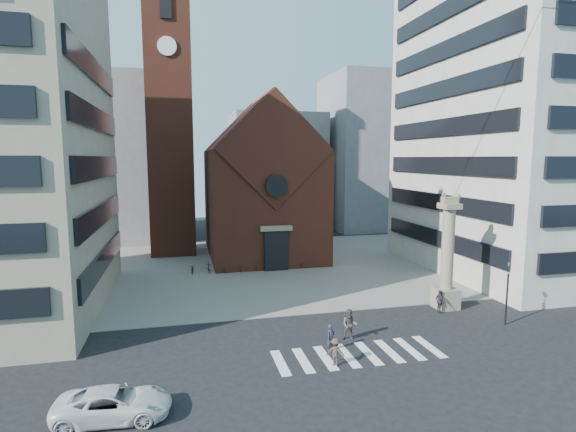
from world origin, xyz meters
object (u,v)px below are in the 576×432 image
object	(u,v)px
lion_column	(447,263)
pedestrian_2	(440,302)
scooter_0	(193,269)
pedestrian_0	(331,338)
white_car	(113,404)
pedestrian_1	(350,325)
traffic_light	(507,292)

from	to	relation	value
lion_column	pedestrian_2	xyz separation A→B (m)	(-1.01, -0.86, -2.61)
pedestrian_2	scooter_0	world-z (taller)	pedestrian_2
pedestrian_2	pedestrian_0	bearing A→B (deg)	113.95
lion_column	pedestrian_0	distance (m)	12.26
white_car	pedestrian_1	distance (m)	14.11
pedestrian_1	pedestrian_2	distance (m)	8.75
pedestrian_0	scooter_0	bearing A→B (deg)	80.53
lion_column	pedestrian_0	xyz separation A→B (m)	(-10.81, -5.15, -2.67)
traffic_light	pedestrian_1	xyz separation A→B (m)	(-11.17, 0.04, -1.31)
pedestrian_0	scooter_0	xyz separation A→B (m)	(-7.35, 19.67, -0.30)
lion_column	pedestrian_1	xyz separation A→B (m)	(-9.18, -3.96, -2.48)
white_car	pedestrian_0	xyz separation A→B (m)	(11.34, 4.38, 0.11)
lion_column	white_car	distance (m)	24.27
traffic_light	white_car	world-z (taller)	traffic_light
lion_column	white_car	xyz separation A→B (m)	(-22.15, -9.53, -2.78)
white_car	scooter_0	distance (m)	24.38
traffic_light	pedestrian_1	world-z (taller)	traffic_light
traffic_light	scooter_0	bearing A→B (deg)	137.41
lion_column	pedestrian_0	world-z (taller)	lion_column
white_car	pedestrian_2	size ratio (longest dim) A/B	2.88
traffic_light	pedestrian_0	bearing A→B (deg)	-174.89
white_car	traffic_light	bearing A→B (deg)	-72.96
pedestrian_0	lion_column	bearing A→B (deg)	-4.50
white_car	pedestrian_0	bearing A→B (deg)	-64.72
lion_column	scooter_0	world-z (taller)	lion_column
white_car	pedestrian_0	world-z (taller)	pedestrian_0
lion_column	traffic_light	world-z (taller)	lion_column
scooter_0	white_car	bearing A→B (deg)	-96.52
lion_column	pedestrian_0	bearing A→B (deg)	-154.54
pedestrian_1	pedestrian_2	size ratio (longest dim) A/B	1.16
traffic_light	scooter_0	world-z (taller)	traffic_light
traffic_light	pedestrian_2	xyz separation A→B (m)	(-3.00, 3.14, -1.44)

